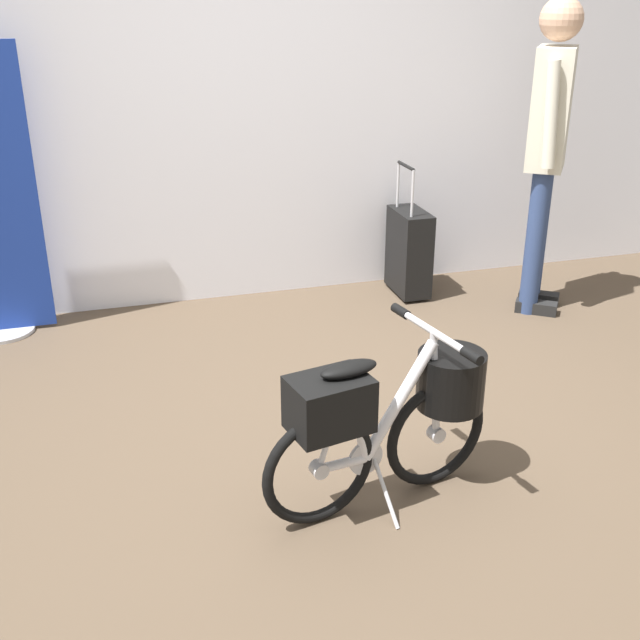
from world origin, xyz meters
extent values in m
plane|color=brown|center=(0.00, 0.00, 0.00)|extent=(7.02, 7.02, 0.00)
cube|color=silver|center=(0.00, 1.99, 1.39)|extent=(7.02, 0.10, 2.78)
cylinder|color=#B7B7BC|center=(-1.38, 1.75, 0.01)|extent=(0.36, 0.36, 0.02)
torus|color=black|center=(0.39, -0.26, 0.22)|extent=(0.45, 0.13, 0.45)
cylinder|color=#B7B7BC|center=(0.39, -0.26, 0.22)|extent=(0.07, 0.06, 0.06)
torus|color=black|center=(-0.11, -0.36, 0.22)|extent=(0.45, 0.13, 0.45)
cylinder|color=#B7B7BC|center=(-0.11, -0.36, 0.22)|extent=(0.07, 0.06, 0.06)
cylinder|color=silver|center=(-0.02, -0.34, 0.22)|extent=(0.20, 0.08, 0.05)
cylinder|color=silver|center=(0.21, -0.30, 0.42)|extent=(0.32, 0.11, 0.44)
cylinder|color=silver|center=(0.04, -0.33, 0.40)|extent=(0.12, 0.06, 0.38)
cylinder|color=silver|center=(-0.02, -0.34, 0.22)|extent=(0.20, 0.06, 0.04)
cylinder|color=silver|center=(0.37, -0.26, 0.42)|extent=(0.07, 0.04, 0.41)
cylinder|color=silver|center=(-0.06, -0.35, 0.40)|extent=(0.14, 0.05, 0.36)
ellipsoid|color=black|center=(0.00, -0.34, 0.60)|extent=(0.23, 0.13, 0.05)
cylinder|color=#B7B7BC|center=(0.35, -0.27, 0.65)|extent=(0.03, 0.03, 0.04)
cylinder|color=#B7B7BC|center=(0.35, -0.27, 0.67)|extent=(0.11, 0.44, 0.03)
cylinder|color=black|center=(0.39, -0.48, 0.67)|extent=(0.05, 0.10, 0.04)
cylinder|color=black|center=(0.30, -0.05, 0.67)|extent=(0.05, 0.10, 0.04)
cylinder|color=#B7B7BC|center=(0.08, -0.32, 0.21)|extent=(0.14, 0.04, 0.14)
cylinder|color=#B7B7BC|center=(0.13, -0.41, 0.10)|extent=(0.05, 0.19, 0.21)
cylinder|color=black|center=(0.44, -0.25, 0.45)|extent=(0.31, 0.31, 0.22)
cube|color=black|center=(-0.07, -0.36, 0.48)|extent=(0.31, 0.25, 0.20)
cylinder|color=navy|center=(1.64, 1.19, 0.43)|extent=(0.11, 0.11, 0.85)
cube|color=black|center=(1.68, 1.16, 0.04)|extent=(0.25, 0.21, 0.07)
cylinder|color=navy|center=(1.73, 1.32, 0.43)|extent=(0.11, 0.11, 0.85)
cube|color=black|center=(1.78, 1.29, 0.04)|extent=(0.25, 0.21, 0.07)
cube|color=beige|center=(1.69, 1.26, 1.18)|extent=(0.35, 0.38, 0.66)
cylinder|color=beige|center=(1.58, 1.08, 1.18)|extent=(0.10, 0.12, 0.56)
cylinder|color=beige|center=(1.82, 1.42, 1.18)|extent=(0.11, 0.07, 0.56)
sphere|color=tan|center=(1.69, 1.26, 1.65)|extent=(0.23, 0.23, 0.23)
cube|color=black|center=(1.06, 1.67, 0.28)|extent=(0.18, 0.36, 0.52)
cylinder|color=#B7B7BC|center=(1.01, 1.55, 0.68)|extent=(0.02, 0.02, 0.28)
cylinder|color=#B7B7BC|center=(1.01, 1.78, 0.68)|extent=(0.02, 0.02, 0.28)
cylinder|color=black|center=(1.01, 1.67, 0.82)|extent=(0.02, 0.23, 0.02)
cylinder|color=black|center=(1.11, 1.54, 0.02)|extent=(0.04, 0.02, 0.04)
cylinder|color=black|center=(1.11, 1.80, 0.02)|extent=(0.04, 0.02, 0.04)
camera|label=1|loc=(-0.77, -2.63, 1.84)|focal=43.95mm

